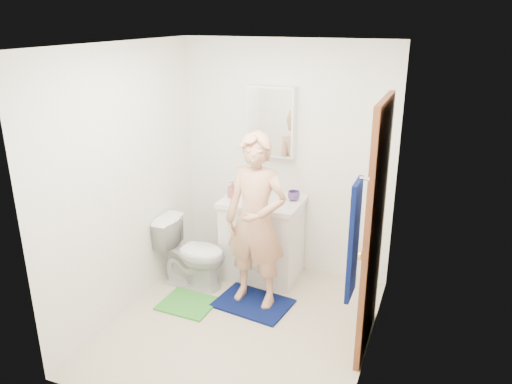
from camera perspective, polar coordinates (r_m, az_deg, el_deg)
floor at (r=4.61m, az=-1.65°, el=-14.95°), size 2.20×2.40×0.02m
ceiling at (r=3.79m, az=-2.03°, el=16.70°), size 2.20×2.40×0.02m
wall_back at (r=5.12m, az=3.52°, el=3.71°), size 2.20×0.02×2.40m
wall_front at (r=3.06m, az=-10.85°, el=-8.05°), size 2.20×0.02×2.40m
wall_left at (r=4.57m, az=-14.72°, el=1.10°), size 0.02×2.40×2.40m
wall_right at (r=3.77m, az=13.89°, el=-2.83°), size 0.02×2.40×2.40m
vanity_cabinet at (r=5.19m, az=0.74°, el=-5.49°), size 0.75×0.55×0.80m
countertop at (r=5.02m, az=0.76°, el=-1.10°), size 0.79×0.59×0.05m
sink_basin at (r=5.02m, az=0.76°, el=-0.94°), size 0.40×0.40×0.03m
faucet at (r=5.15m, az=1.47°, el=0.45°), size 0.03×0.03×0.12m
medicine_cabinet at (r=5.01m, az=1.72°, el=8.08°), size 0.50×0.12×0.70m
mirror_panel at (r=4.95m, az=1.47°, el=7.95°), size 0.46×0.01×0.66m
door at (r=3.98m, az=13.36°, el=-4.29°), size 0.05×0.80×2.05m
door_knob at (r=3.73m, az=11.90°, el=-7.15°), size 0.07×0.07×0.07m
towel at (r=3.24m, az=11.10°, el=-5.45°), size 0.03×0.24×0.80m
towel_hook at (r=3.09m, az=12.34°, el=1.53°), size 0.06×0.02×0.02m
toilet at (r=5.07m, az=-7.26°, el=-6.88°), size 0.69×0.40×0.70m
bath_mat at (r=4.86m, az=-0.33°, el=-12.60°), size 0.75×0.58×0.02m
green_rug at (r=4.90m, az=-7.81°, el=-12.53°), size 0.52×0.44×0.02m
soap_dispenser at (r=5.04m, az=-2.69°, el=0.28°), size 0.10×0.10×0.17m
toothbrush_cup at (r=4.98m, az=4.34°, el=-0.44°), size 0.16×0.16×0.10m
man at (r=4.51m, az=-0.02°, el=-3.37°), size 0.63×0.44×1.64m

